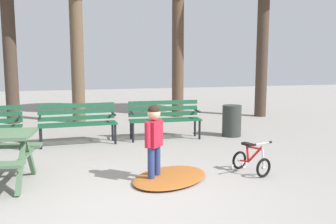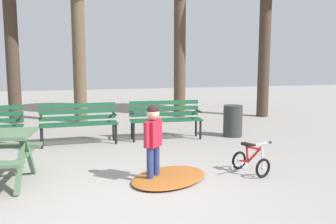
{
  "view_description": "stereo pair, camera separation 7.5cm",
  "coord_description": "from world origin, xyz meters",
  "px_view_note": "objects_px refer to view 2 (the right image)",
  "views": [
    {
      "loc": [
        -0.71,
        -4.41,
        1.79
      ],
      "look_at": [
        1.01,
        1.99,
        0.85
      ],
      "focal_mm": 40.07,
      "sensor_mm": 36.0,
      "label": 1
    },
    {
      "loc": [
        -0.64,
        -4.43,
        1.79
      ],
      "look_at": [
        1.01,
        1.99,
        0.85
      ],
      "focal_mm": 40.07,
      "sensor_mm": 36.0,
      "label": 2
    }
  ],
  "objects_px": {
    "child_standing": "(153,136)",
    "trash_bin": "(233,121)",
    "park_bench_left": "(79,120)",
    "park_bench_right": "(165,116)",
    "kids_bicycle": "(250,161)"
  },
  "relations": [
    {
      "from": "child_standing",
      "to": "trash_bin",
      "type": "distance_m",
      "value": 3.69
    },
    {
      "from": "park_bench_left",
      "to": "park_bench_right",
      "type": "xyz_separation_m",
      "value": [
        1.91,
        0.06,
        0.0
      ]
    },
    {
      "from": "kids_bicycle",
      "to": "trash_bin",
      "type": "height_order",
      "value": "trash_bin"
    },
    {
      "from": "park_bench_left",
      "to": "trash_bin",
      "type": "height_order",
      "value": "park_bench_left"
    },
    {
      "from": "park_bench_right",
      "to": "trash_bin",
      "type": "relative_size",
      "value": 2.24
    },
    {
      "from": "kids_bicycle",
      "to": "trash_bin",
      "type": "distance_m",
      "value": 2.89
    },
    {
      "from": "park_bench_right",
      "to": "trash_bin",
      "type": "distance_m",
      "value": 1.6
    },
    {
      "from": "park_bench_right",
      "to": "kids_bicycle",
      "type": "bearing_deg",
      "value": -77.0
    },
    {
      "from": "park_bench_left",
      "to": "trash_bin",
      "type": "xyz_separation_m",
      "value": [
        3.49,
        -0.09,
        -0.15
      ]
    },
    {
      "from": "park_bench_right",
      "to": "kids_bicycle",
      "type": "relative_size",
      "value": 2.59
    },
    {
      "from": "park_bench_right",
      "to": "trash_bin",
      "type": "xyz_separation_m",
      "value": [
        1.58,
        -0.14,
        -0.15
      ]
    },
    {
      "from": "kids_bicycle",
      "to": "trash_bin",
      "type": "relative_size",
      "value": 0.86
    },
    {
      "from": "park_bench_left",
      "to": "kids_bicycle",
      "type": "height_order",
      "value": "park_bench_left"
    },
    {
      "from": "trash_bin",
      "to": "park_bench_right",
      "type": "bearing_deg",
      "value": 174.85
    },
    {
      "from": "child_standing",
      "to": "kids_bicycle",
      "type": "bearing_deg",
      "value": -0.81
    }
  ]
}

